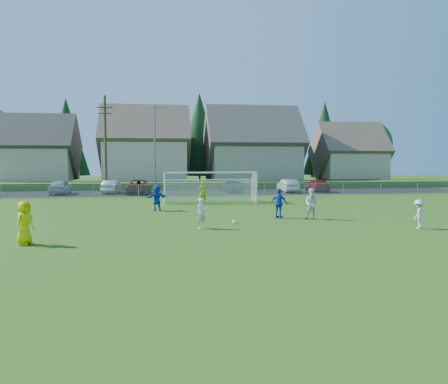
{
  "coord_description": "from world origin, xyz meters",
  "views": [
    {
      "loc": [
        -3.92,
        -19.08,
        3.32
      ],
      "look_at": [
        0.0,
        8.0,
        1.4
      ],
      "focal_mm": 35.0,
      "sensor_mm": 36.0,
      "label": 1
    }
  ],
  "objects_px": {
    "referee": "(25,223)",
    "player_blue_b": "(157,198)",
    "goalkeeper": "(203,192)",
    "player_white_a": "(202,213)",
    "car_b": "(112,187)",
    "player_blue_a": "(279,203)",
    "car_a": "(60,187)",
    "car_f": "(288,186)",
    "player_white_b": "(312,204)",
    "car_g": "(317,185)",
    "car_c": "(139,187)",
    "car_e": "(232,186)",
    "soccer_ball": "(235,222)",
    "player_white_c": "(419,214)",
    "soccer_goal": "(210,182)"
  },
  "relations": [
    {
      "from": "referee",
      "to": "player_blue_b",
      "type": "height_order",
      "value": "referee"
    },
    {
      "from": "player_blue_b",
      "to": "goalkeeper",
      "type": "xyz_separation_m",
      "value": [
        3.58,
        4.93,
        0.03
      ]
    },
    {
      "from": "player_white_a",
      "to": "car_b",
      "type": "relative_size",
      "value": 0.37
    },
    {
      "from": "player_blue_a",
      "to": "goalkeeper",
      "type": "distance_m",
      "value": 10.48
    },
    {
      "from": "referee",
      "to": "player_white_a",
      "type": "relative_size",
      "value": 1.16
    },
    {
      "from": "car_a",
      "to": "car_f",
      "type": "xyz_separation_m",
      "value": [
        23.68,
        -0.51,
        -0.04
      ]
    },
    {
      "from": "referee",
      "to": "player_white_b",
      "type": "distance_m",
      "value": 15.13
    },
    {
      "from": "car_a",
      "to": "car_g",
      "type": "height_order",
      "value": "car_a"
    },
    {
      "from": "referee",
      "to": "player_white_a",
      "type": "distance_m",
      "value": 8.03
    },
    {
      "from": "player_blue_a",
      "to": "car_b",
      "type": "xyz_separation_m",
      "value": [
        -11.94,
        21.96,
        -0.19
      ]
    },
    {
      "from": "referee",
      "to": "player_blue_b",
      "type": "bearing_deg",
      "value": -1.27
    },
    {
      "from": "player_white_b",
      "to": "car_f",
      "type": "distance_m",
      "value": 22.12
    },
    {
      "from": "player_white_a",
      "to": "car_c",
      "type": "xyz_separation_m",
      "value": [
        -4.22,
        24.03,
        -0.02
      ]
    },
    {
      "from": "player_white_b",
      "to": "goalkeeper",
      "type": "distance_m",
      "value": 11.88
    },
    {
      "from": "referee",
      "to": "car_b",
      "type": "relative_size",
      "value": 0.42
    },
    {
      "from": "referee",
      "to": "car_c",
      "type": "relative_size",
      "value": 0.33
    },
    {
      "from": "player_blue_a",
      "to": "car_b",
      "type": "relative_size",
      "value": 0.42
    },
    {
      "from": "car_a",
      "to": "car_b",
      "type": "bearing_deg",
      "value": -173.18
    },
    {
      "from": "player_white_a",
      "to": "car_b",
      "type": "bearing_deg",
      "value": 67.56
    },
    {
      "from": "car_a",
      "to": "car_g",
      "type": "relative_size",
      "value": 0.93
    },
    {
      "from": "car_c",
      "to": "car_e",
      "type": "bearing_deg",
      "value": -177.89
    },
    {
      "from": "car_c",
      "to": "car_g",
      "type": "relative_size",
      "value": 1.14
    },
    {
      "from": "goalkeeper",
      "to": "soccer_ball",
      "type": "bearing_deg",
      "value": 93.29
    },
    {
      "from": "player_blue_a",
      "to": "car_g",
      "type": "xyz_separation_m",
      "value": [
        10.26,
        21.4,
        -0.2
      ]
    },
    {
      "from": "referee",
      "to": "goalkeeper",
      "type": "relative_size",
      "value": 1.0
    },
    {
      "from": "referee",
      "to": "car_a",
      "type": "xyz_separation_m",
      "value": [
        -4.71,
        27.83,
        -0.14
      ]
    },
    {
      "from": "goalkeeper",
      "to": "car_f",
      "type": "xyz_separation_m",
      "value": [
        10.29,
        10.92,
        -0.19
      ]
    },
    {
      "from": "referee",
      "to": "car_e",
      "type": "xyz_separation_m",
      "value": [
        12.89,
        27.54,
        -0.19
      ]
    },
    {
      "from": "player_blue_a",
      "to": "car_f",
      "type": "bearing_deg",
      "value": -64.0
    },
    {
      "from": "player_white_a",
      "to": "player_blue_b",
      "type": "xyz_separation_m",
      "value": [
        -2.27,
        8.28,
        0.1
      ]
    },
    {
      "from": "car_e",
      "to": "car_a",
      "type": "bearing_deg",
      "value": -8.76
    },
    {
      "from": "player_white_a",
      "to": "player_white_b",
      "type": "height_order",
      "value": "player_white_b"
    },
    {
      "from": "player_white_c",
      "to": "player_white_a",
      "type": "bearing_deg",
      "value": -47.47
    },
    {
      "from": "car_e",
      "to": "soccer_goal",
      "type": "height_order",
      "value": "soccer_goal"
    },
    {
      "from": "player_white_c",
      "to": "car_c",
      "type": "relative_size",
      "value": 0.27
    },
    {
      "from": "player_blue_b",
      "to": "car_b",
      "type": "bearing_deg",
      "value": -103.7
    },
    {
      "from": "player_white_a",
      "to": "car_c",
      "type": "bearing_deg",
      "value": 61.91
    },
    {
      "from": "car_a",
      "to": "car_e",
      "type": "distance_m",
      "value": 17.6
    },
    {
      "from": "player_white_a",
      "to": "goalkeeper",
      "type": "height_order",
      "value": "goalkeeper"
    },
    {
      "from": "referee",
      "to": "car_e",
      "type": "bearing_deg",
      "value": -2.38
    },
    {
      "from": "car_a",
      "to": "car_b",
      "type": "xyz_separation_m",
      "value": [
        5.01,
        0.67,
        -0.05
      ]
    },
    {
      "from": "player_white_b",
      "to": "car_f",
      "type": "bearing_deg",
      "value": 107.69
    },
    {
      "from": "car_f",
      "to": "soccer_goal",
      "type": "height_order",
      "value": "soccer_goal"
    },
    {
      "from": "car_c",
      "to": "soccer_goal",
      "type": "bearing_deg",
      "value": 121.17
    },
    {
      "from": "goalkeeper",
      "to": "car_g",
      "type": "height_order",
      "value": "goalkeeper"
    },
    {
      "from": "car_e",
      "to": "car_f",
      "type": "bearing_deg",
      "value": 170.03
    },
    {
      "from": "referee",
      "to": "player_white_c",
      "type": "height_order",
      "value": "referee"
    },
    {
      "from": "player_blue_b",
      "to": "car_g",
      "type": "xyz_separation_m",
      "value": [
        17.4,
        16.48,
        -0.18
      ]
    },
    {
      "from": "soccer_ball",
      "to": "referee",
      "type": "bearing_deg",
      "value": -153.89
    },
    {
      "from": "car_c",
      "to": "car_f",
      "type": "xyz_separation_m",
      "value": [
        15.82,
        0.1,
        -0.04
      ]
    }
  ]
}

